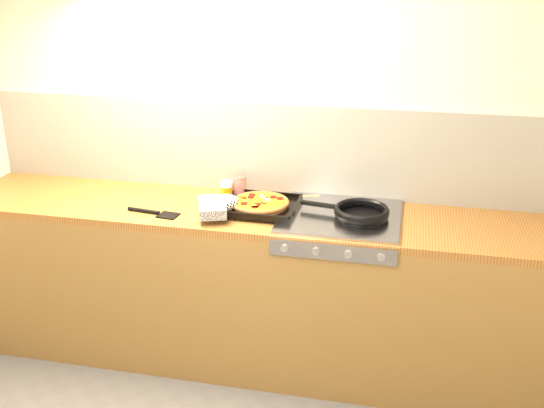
% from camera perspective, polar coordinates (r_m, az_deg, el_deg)
% --- Properties ---
extents(room_shell, '(3.20, 3.20, 3.20)m').
position_cam_1_polar(room_shell, '(3.49, -0.52, 5.01)').
color(room_shell, white).
rests_on(room_shell, ground).
extents(counter_run, '(3.20, 0.62, 0.90)m').
position_cam_1_polar(counter_run, '(3.50, -1.54, -7.40)').
color(counter_run, brown).
rests_on(counter_run, ground).
extents(stovetop, '(0.60, 0.56, 0.02)m').
position_cam_1_polar(stovetop, '(3.23, 6.15, -1.11)').
color(stovetop, '#9D9EA3').
rests_on(stovetop, counter_run).
extents(pizza_on_tray, '(0.51, 0.44, 0.07)m').
position_cam_1_polar(pizza_on_tray, '(3.27, -2.24, -0.02)').
color(pizza_on_tray, black).
rests_on(pizza_on_tray, stovetop).
extents(frying_pan, '(0.48, 0.32, 0.05)m').
position_cam_1_polar(frying_pan, '(3.20, 7.93, -0.76)').
color(frying_pan, black).
rests_on(frying_pan, stovetop).
extents(tomato_can, '(0.11, 0.11, 0.12)m').
position_cam_1_polar(tomato_can, '(3.47, -3.04, 1.57)').
color(tomato_can, '#9F0C14').
rests_on(tomato_can, counter_run).
extents(juice_glass, '(0.08, 0.08, 0.11)m').
position_cam_1_polar(juice_glass, '(3.42, -4.09, 1.18)').
color(juice_glass, orange).
rests_on(juice_glass, counter_run).
extents(wooden_spoon, '(0.29, 0.13, 0.02)m').
position_cam_1_polar(wooden_spoon, '(3.45, 2.45, 0.62)').
color(wooden_spoon, tan).
rests_on(wooden_spoon, counter_run).
extents(black_spatula, '(0.29, 0.10, 0.02)m').
position_cam_1_polar(black_spatula, '(3.31, -10.55, -0.76)').
color(black_spatula, black).
rests_on(black_spatula, counter_run).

